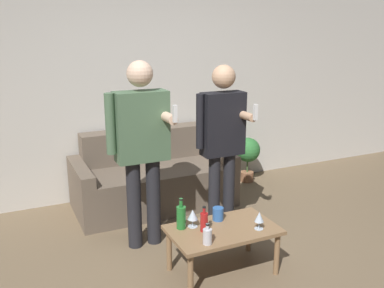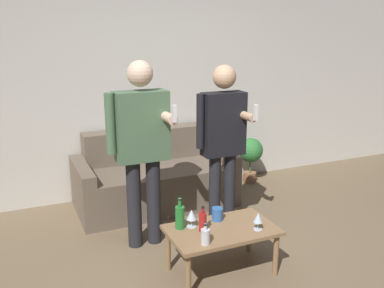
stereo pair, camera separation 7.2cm
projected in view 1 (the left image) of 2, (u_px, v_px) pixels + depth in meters
name	position (u px, v px, depth m)	size (l,w,h in m)	color
ground_plane	(245.00, 285.00, 3.31)	(16.00, 16.00, 0.00)	#756047
wall_back	(146.00, 79.00, 4.94)	(8.00, 0.06, 2.70)	silver
couch	(152.00, 179.00, 4.78)	(1.72, 0.85, 0.81)	#6B5B4C
coffee_table	(223.00, 234.00, 3.41)	(0.86, 0.52, 0.39)	#8E6B47
bottle_orange	(207.00, 236.00, 3.13)	(0.07, 0.07, 0.16)	silver
bottle_green	(181.00, 217.00, 3.37)	(0.07, 0.07, 0.25)	#23752D
bottle_dark	(204.00, 221.00, 3.33)	(0.06, 0.06, 0.21)	#B21E1E
wine_glass_near	(259.00, 217.00, 3.35)	(0.07, 0.07, 0.15)	silver
wine_glass_far	(193.00, 215.00, 3.39)	(0.08, 0.08, 0.15)	silver
cup_on_table	(218.00, 214.00, 3.53)	(0.09, 0.09, 0.11)	#3366B2
person_standing_left	(141.00, 142.00, 3.69)	(0.54, 0.44, 1.67)	#232328
person_standing_right	(222.00, 136.00, 3.96)	(0.47, 0.41, 1.61)	#232328
potted_plant	(248.00, 153.00, 5.45)	(0.31, 0.31, 0.58)	#936042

